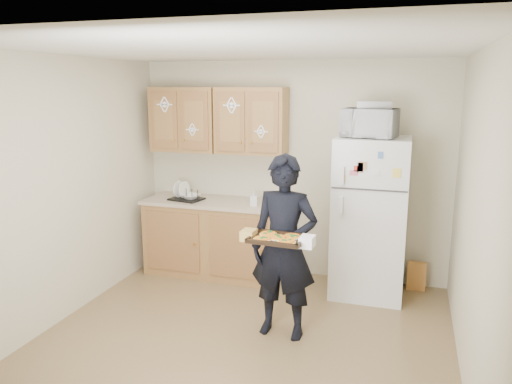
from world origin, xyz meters
TOP-DOWN VIEW (x-y plane):
  - floor at (0.00, 0.00)m, footprint 3.60×3.60m
  - ceiling at (0.00, 0.00)m, footprint 3.60×3.60m
  - wall_back at (0.00, 1.80)m, footprint 3.60×0.04m
  - wall_front at (0.00, -1.80)m, footprint 3.60×0.04m
  - wall_left at (-1.80, 0.00)m, footprint 0.04×3.60m
  - wall_right at (1.80, 0.00)m, footprint 0.04×3.60m
  - refrigerator at (0.95, 1.43)m, footprint 0.75×0.70m
  - base_cabinet at (-0.85, 1.48)m, footprint 1.60×0.60m
  - countertop at (-0.85, 1.48)m, footprint 1.64×0.64m
  - upper_cab_left at (-1.25, 1.61)m, footprint 0.80×0.33m
  - upper_cab_right at (-0.43, 1.61)m, footprint 0.80×0.33m
  - cereal_box at (1.47, 1.67)m, footprint 0.20×0.07m
  - person at (0.30, 0.27)m, footprint 0.62×0.43m
  - baking_tray at (0.32, -0.03)m, footprint 0.46×0.35m
  - pizza_front_left at (0.21, -0.10)m, footprint 0.15×0.15m
  - pizza_front_right at (0.42, -0.11)m, footprint 0.15×0.15m
  - pizza_back_left at (0.22, 0.05)m, footprint 0.15×0.15m
  - pizza_back_right at (0.43, 0.03)m, footprint 0.15×0.15m
  - pizza_center at (0.32, -0.03)m, footprint 0.15×0.15m
  - microwave at (0.90, 1.38)m, footprint 0.58×0.44m
  - foil_pan at (0.94, 1.41)m, footprint 0.35×0.26m
  - dish_rack at (-1.17, 1.41)m, footprint 0.41×0.34m
  - bowl at (-1.11, 1.41)m, footprint 0.27×0.27m
  - soap_bottle at (-0.33, 1.38)m, footprint 0.10×0.10m

SIDE VIEW (x-z plane):
  - floor at x=0.00m, z-range 0.00..0.00m
  - cereal_box at x=1.47m, z-range 0.00..0.32m
  - base_cabinet at x=-0.85m, z-range 0.00..0.86m
  - person at x=0.30m, z-range 0.00..1.65m
  - refrigerator at x=0.95m, z-range 0.00..1.70m
  - countertop at x=-0.85m, z-range 0.86..0.90m
  - bowl at x=-1.11m, z-range 0.92..0.97m
  - dish_rack at x=-1.17m, z-range 0.90..1.05m
  - soap_bottle at x=-0.33m, z-range 0.90..1.07m
  - baking_tray at x=0.32m, z-range 0.97..1.01m
  - pizza_front_left at x=0.21m, z-range 1.00..1.01m
  - pizza_front_right at x=0.42m, z-range 1.00..1.01m
  - pizza_back_left at x=0.22m, z-range 1.00..1.01m
  - pizza_back_right at x=0.43m, z-range 1.00..1.01m
  - pizza_center at x=0.32m, z-range 1.00..1.01m
  - wall_back at x=0.00m, z-range 0.00..2.50m
  - wall_front at x=0.00m, z-range 0.00..2.50m
  - wall_left at x=-1.80m, z-range 0.00..2.50m
  - wall_right at x=1.80m, z-range 0.00..2.50m
  - upper_cab_left at x=-1.25m, z-range 1.45..2.20m
  - upper_cab_right at x=-0.43m, z-range 1.45..2.20m
  - microwave at x=0.90m, z-range 1.70..1.99m
  - foil_pan at x=0.94m, z-range 1.99..2.06m
  - ceiling at x=0.00m, z-range 2.50..2.50m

